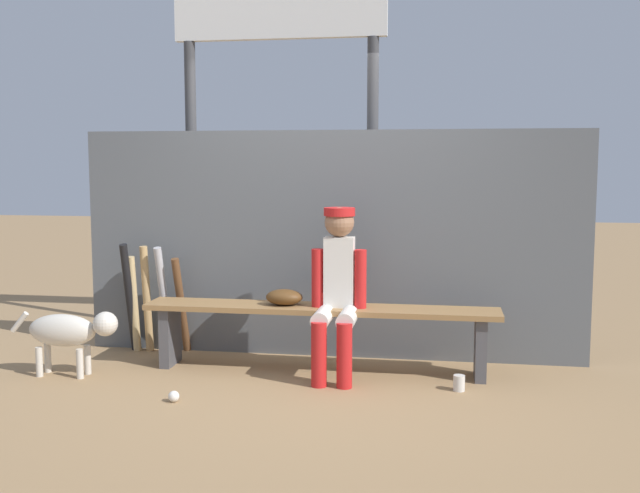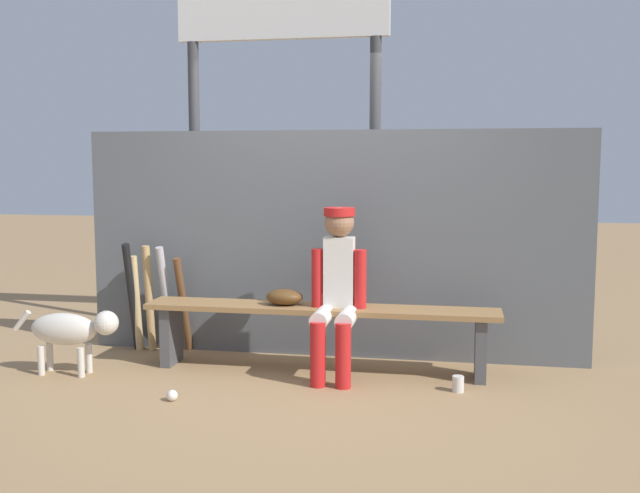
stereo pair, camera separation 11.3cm
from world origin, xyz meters
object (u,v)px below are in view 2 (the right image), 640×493
Objects in this scene: player_seated at (337,285)px; bat_aluminum_black at (132,297)px; bat_wood_tan at (149,298)px; baseball at (172,395)px; cup_on_ground at (458,384)px; cup_on_bench at (322,299)px; scoreboard at (290,55)px; bat_wood_dark at (183,305)px; dog at (71,330)px; dugout_bench at (320,320)px; bat_wood_natural at (137,303)px; baseball_glove at (284,297)px; bat_aluminum_silver at (166,299)px.

bat_aluminum_black is (-1.78, 0.40, -0.22)m from player_seated.
bat_wood_tan is 1.45m from baseball.
cup_on_ground is 1.17m from cup_on_bench.
player_seated is at bearing -15.29° from bat_wood_tan.
scoreboard is at bearing 79.69° from baseball.
scoreboard reaches higher than cup_on_ground.
bat_wood_dark is 0.96m from dog.
dugout_bench is 2.15× the size of player_seated.
dog is (-0.19, -0.73, -0.07)m from bat_wood_natural.
bat_aluminum_black is (-1.37, 0.29, -0.10)m from baseball_glove.
bat_wood_natural reaches higher than bat_wood_dark.
baseball is (-0.56, -0.87, -0.52)m from baseball_glove.
player_seated is at bearing -18.73° from bat_wood_dark.
bat_aluminum_black is at bearing 169.71° from cup_on_bench.
bat_aluminum_silver is at bearing -139.88° from scoreboard.
bat_wood_dark is (-1.36, 0.46, -0.28)m from player_seated.
baseball is at bearing -134.59° from cup_on_bench.
bat_wood_natural is at bearing -145.59° from scoreboard.
scoreboard is (1.16, 0.81, 2.04)m from bat_aluminum_black.
dugout_bench is 36.03× the size of baseball.
bat_wood_natural is at bearing 166.63° from baseball_glove.
bat_aluminum_black is (-0.27, -0.06, 0.01)m from bat_aluminum_silver.
bat_wood_natural is at bearing -173.16° from bat_aluminum_silver.
bat_aluminum_black reaches higher than cup_on_ground.
scoreboard is (1.03, 0.76, 2.06)m from bat_wood_tan.
dugout_bench is at bearing -9.99° from bat_aluminum_black.
player_seated is 1.46m from bat_wood_dark.
dog is (-0.29, -0.75, -0.11)m from bat_wood_tan.
scoreboard is at bearing 136.61° from cup_on_ground.
bat_wood_tan is 0.96× the size of bat_aluminum_black.
cup_on_ground is at bearing -43.39° from scoreboard.
baseball_glove is 1.29m from bat_wood_tan.
cup_on_bench is (-1.01, 0.31, 0.50)m from cup_on_ground.
bat_wood_natural is at bearing 166.36° from cup_on_ground.
player_seated is at bearing -15.18° from baseball_glove.
baseball is at bearing -72.60° from bat_wood_dark.
bat_aluminum_black reaches higher than bat_aluminum_silver.
bat_wood_tan reaches higher than bat_wood_dark.
baseball is 0.67× the size of cup_on_bench.
bat_aluminum_black is (-1.64, 0.29, 0.07)m from dugout_bench.
bat_aluminum_black is at bearing 167.09° from cup_on_ground.
baseball_glove is 0.29m from cup_on_bench.
bat_aluminum_silver is (-1.09, 0.35, -0.11)m from baseball_glove.
bat_wood_natural is 0.07m from bat_aluminum_black.
bat_wood_dark is 10.95× the size of baseball.
cup_on_bench is at bearing -12.95° from bat_wood_tan.
cup_on_ground is at bearing -17.43° from dugout_bench.
player_seated is (0.15, -0.11, 0.29)m from dugout_bench.
player_seated is at bearing -38.05° from cup_on_bench.
bat_aluminum_black is at bearing 168.07° from baseball_glove.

